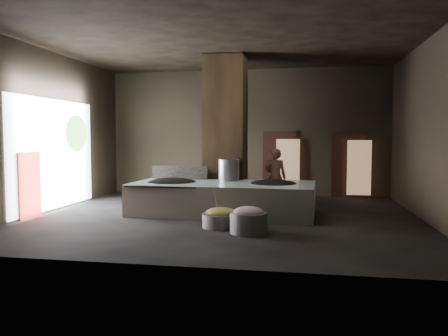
% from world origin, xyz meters
% --- Properties ---
extents(floor, '(10.00, 9.00, 0.10)m').
position_xyz_m(floor, '(0.00, 0.00, -0.05)').
color(floor, black).
rests_on(floor, ground).
extents(ceiling, '(10.00, 9.00, 0.10)m').
position_xyz_m(ceiling, '(0.00, 0.00, 4.55)').
color(ceiling, black).
rests_on(ceiling, back_wall).
extents(back_wall, '(10.00, 0.10, 4.50)m').
position_xyz_m(back_wall, '(0.00, 4.55, 2.25)').
color(back_wall, black).
rests_on(back_wall, ground).
extents(front_wall, '(10.00, 0.10, 4.50)m').
position_xyz_m(front_wall, '(0.00, -4.55, 2.25)').
color(front_wall, black).
rests_on(front_wall, ground).
extents(left_wall, '(0.10, 9.00, 4.50)m').
position_xyz_m(left_wall, '(-5.05, 0.00, 2.25)').
color(left_wall, black).
rests_on(left_wall, ground).
extents(right_wall, '(0.10, 9.00, 4.50)m').
position_xyz_m(right_wall, '(5.05, 0.00, 2.25)').
color(right_wall, black).
rests_on(right_wall, ground).
extents(pillar, '(1.20, 1.20, 4.50)m').
position_xyz_m(pillar, '(-0.30, 1.90, 2.25)').
color(pillar, black).
rests_on(pillar, ground).
extents(hearth_platform, '(4.98, 2.55, 0.85)m').
position_xyz_m(hearth_platform, '(-0.11, 0.48, 0.42)').
color(hearth_platform, silver).
rests_on(hearth_platform, ground).
extents(platform_cap, '(4.77, 2.29, 0.03)m').
position_xyz_m(platform_cap, '(-0.11, 0.48, 0.82)').
color(platform_cap, black).
rests_on(platform_cap, hearth_platform).
extents(wok_left, '(1.54, 1.54, 0.42)m').
position_xyz_m(wok_left, '(-1.56, 0.43, 0.75)').
color(wok_left, black).
rests_on(wok_left, hearth_platform).
extents(wok_left_rim, '(1.57, 1.57, 0.05)m').
position_xyz_m(wok_left_rim, '(-1.56, 0.43, 0.82)').
color(wok_left_rim, black).
rests_on(wok_left_rim, hearth_platform).
extents(wok_right, '(1.43, 1.43, 0.40)m').
position_xyz_m(wok_right, '(1.24, 0.53, 0.75)').
color(wok_right, black).
rests_on(wok_right, hearth_platform).
extents(wok_right_rim, '(1.46, 1.46, 0.05)m').
position_xyz_m(wok_right_rim, '(1.24, 0.53, 0.82)').
color(wok_right_rim, black).
rests_on(wok_right_rim, hearth_platform).
extents(stock_pot, '(0.59, 0.59, 0.64)m').
position_xyz_m(stock_pot, '(-0.06, 1.03, 1.13)').
color(stock_pot, '#94969B').
rests_on(stock_pot, hearth_platform).
extents(splash_guard, '(1.70, 0.14, 0.42)m').
position_xyz_m(splash_guard, '(-1.56, 1.23, 1.03)').
color(splash_guard, black).
rests_on(splash_guard, hearth_platform).
extents(cook, '(0.65, 0.42, 1.75)m').
position_xyz_m(cook, '(1.21, 1.98, 0.88)').
color(cook, brown).
rests_on(cook, ground).
extents(veg_basin, '(1.12, 1.12, 0.32)m').
position_xyz_m(veg_basin, '(0.17, -1.38, 0.16)').
color(veg_basin, gray).
rests_on(veg_basin, ground).
extents(veg_fill, '(0.72, 0.72, 0.22)m').
position_xyz_m(veg_fill, '(0.17, -1.38, 0.35)').
color(veg_fill, '#869A4A').
rests_on(veg_fill, veg_basin).
extents(ladle, '(0.05, 0.35, 0.62)m').
position_xyz_m(ladle, '(0.02, -1.23, 0.55)').
color(ladle, '#94969B').
rests_on(ladle, veg_basin).
extents(meat_basin, '(1.03, 1.03, 0.45)m').
position_xyz_m(meat_basin, '(0.86, -1.84, 0.22)').
color(meat_basin, gray).
rests_on(meat_basin, ground).
extents(meat_fill, '(0.68, 0.68, 0.26)m').
position_xyz_m(meat_fill, '(0.86, -1.84, 0.45)').
color(meat_fill, '#BE7280').
rests_on(meat_fill, meat_basin).
extents(doorway_near, '(1.18, 0.08, 2.38)m').
position_xyz_m(doorway_near, '(1.20, 4.45, 1.10)').
color(doorway_near, black).
rests_on(doorway_near, ground).
extents(doorway_near_glow, '(0.82, 0.04, 1.93)m').
position_xyz_m(doorway_near_glow, '(1.50, 4.32, 1.05)').
color(doorway_near_glow, '#8C6647').
rests_on(doorway_near_glow, ground).
extents(doorway_far, '(1.18, 0.08, 2.38)m').
position_xyz_m(doorway_far, '(3.60, 4.45, 1.10)').
color(doorway_far, black).
rests_on(doorway_far, ground).
extents(doorway_far_glow, '(0.79, 0.04, 1.86)m').
position_xyz_m(doorway_far_glow, '(3.90, 4.17, 1.05)').
color(doorway_far_glow, '#8C6647').
rests_on(doorway_far_glow, ground).
extents(left_opening, '(0.04, 4.20, 3.10)m').
position_xyz_m(left_opening, '(-4.95, 0.20, 1.60)').
color(left_opening, white).
rests_on(left_opening, ground).
extents(pavilion_sliver, '(0.05, 0.90, 1.70)m').
position_xyz_m(pavilion_sliver, '(-4.88, -1.10, 0.85)').
color(pavilion_sliver, maroon).
rests_on(pavilion_sliver, ground).
extents(tree_silhouette, '(0.28, 1.10, 1.10)m').
position_xyz_m(tree_silhouette, '(-4.85, 1.30, 2.20)').
color(tree_silhouette, '#194714').
rests_on(tree_silhouette, left_opening).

